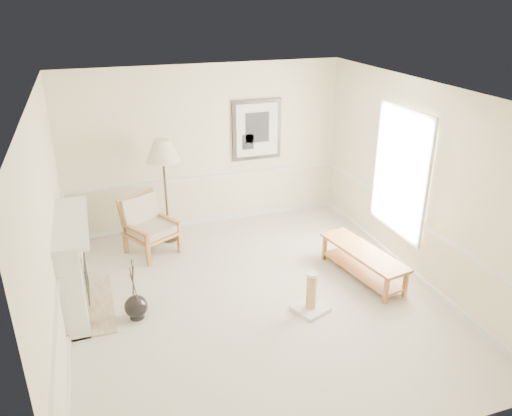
{
  "coord_description": "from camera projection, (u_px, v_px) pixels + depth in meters",
  "views": [
    {
      "loc": [
        -1.89,
        -5.63,
        4.0
      ],
      "look_at": [
        0.25,
        0.7,
        1.09
      ],
      "focal_mm": 35.0,
      "sensor_mm": 36.0,
      "label": 1
    }
  ],
  "objects": [
    {
      "name": "bench",
      "position": [
        363.0,
        259.0,
        7.49
      ],
      "size": [
        0.74,
        1.63,
        0.45
      ],
      "rotation": [
        0.0,
        0.0,
        0.18
      ],
      "color": "#AB7C37",
      "rests_on": "ground"
    },
    {
      "name": "armchair",
      "position": [
        147.0,
        223.0,
        8.18
      ],
      "size": [
        0.99,
        1.01,
        0.94
      ],
      "rotation": [
        0.0,
        0.0,
        0.5
      ],
      "color": "#AB7C37",
      "rests_on": "ground"
    },
    {
      "name": "fireplace",
      "position": [
        73.0,
        267.0,
        6.61
      ],
      "size": [
        0.64,
        1.64,
        1.31
      ],
      "color": "white",
      "rests_on": "ground"
    },
    {
      "name": "room",
      "position": [
        263.0,
        172.0,
        6.4
      ],
      "size": [
        5.04,
        5.54,
        2.92
      ],
      "color": "#F2E7BD",
      "rests_on": "ground"
    },
    {
      "name": "scratching_post",
      "position": [
        311.0,
        299.0,
        6.73
      ],
      "size": [
        0.53,
        0.53,
        0.59
      ],
      "rotation": [
        0.0,
        0.0,
        0.37
      ],
      "color": "white",
      "rests_on": "ground"
    },
    {
      "name": "ground",
      "position": [
        255.0,
        300.0,
        7.04
      ],
      "size": [
        5.5,
        5.5,
        0.0
      ],
      "primitive_type": "plane",
      "color": "silver",
      "rests_on": "ground"
    },
    {
      "name": "floor_vase",
      "position": [
        136.0,
        307.0,
        6.59
      ],
      "size": [
        0.31,
        0.31,
        0.89
      ],
      "rotation": [
        0.0,
        0.0,
        -0.2
      ],
      "color": "black",
      "rests_on": "ground"
    },
    {
      "name": "floor_lamp",
      "position": [
        163.0,
        153.0,
        8.12
      ],
      "size": [
        0.68,
        0.68,
        1.8
      ],
      "rotation": [
        0.0,
        0.0,
        0.23
      ],
      "color": "black",
      "rests_on": "ground"
    }
  ]
}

